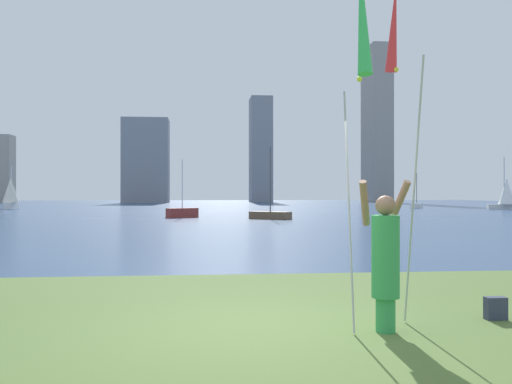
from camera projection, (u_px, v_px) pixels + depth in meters
The scene contains 13 objects.
ground at pixel (209, 209), 57.38m from camera, with size 120.00×138.00×0.12m.
person at pixel (385, 257), 6.45m from camera, with size 0.65×0.48×1.78m.
kite_flag_left at pixel (362, 22), 6.02m from camera, with size 0.16×0.97×4.29m.
kite_flag_right at pixel (395, 36), 7.28m from camera, with size 0.16×1.20×4.40m.
bag at pixel (496, 308), 7.08m from camera, with size 0.26×0.14×0.29m.
sailboat_2 at pixel (182, 212), 36.35m from camera, with size 2.14×1.67×3.83m.
sailboat_4 at pixel (506, 194), 55.35m from camera, with size 3.29×1.92×5.23m.
sailboat_6 at pixel (417, 205), 58.96m from camera, with size 1.62×1.44×3.76m.
sailboat_7 at pixel (270, 215), 34.43m from camera, with size 2.64×2.29×4.52m.
sailboat_8 at pixel (11, 193), 55.73m from camera, with size 1.61×3.15×4.33m.
skyline_tower_1 at pixel (146, 161), 92.53m from camera, with size 7.58×5.52×14.05m.
skyline_tower_2 at pixel (261, 150), 100.25m from camera, with size 3.86×5.72×18.91m.
skyline_tower_3 at pixel (377, 125), 98.82m from camera, with size 3.61×7.82×27.76m.
Camera 1 is at (-0.69, -6.63, 1.62)m, focal length 38.77 mm.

